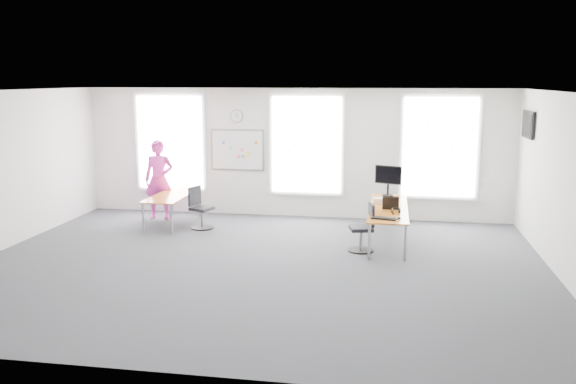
% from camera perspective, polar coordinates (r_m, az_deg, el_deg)
% --- Properties ---
extents(floor, '(10.00, 10.00, 0.00)m').
position_cam_1_polar(floor, '(10.69, -2.89, -6.92)').
color(floor, '#242429').
rests_on(floor, ground).
extents(ceiling, '(10.00, 10.00, 0.00)m').
position_cam_1_polar(ceiling, '(10.20, -3.05, 9.37)').
color(ceiling, silver).
rests_on(ceiling, ground).
extents(wall_back, '(10.00, 0.00, 10.00)m').
position_cam_1_polar(wall_back, '(14.23, 0.55, 3.66)').
color(wall_back, silver).
rests_on(wall_back, ground).
extents(wall_front, '(10.00, 0.00, 10.00)m').
position_cam_1_polar(wall_front, '(6.58, -10.61, -4.67)').
color(wall_front, silver).
rests_on(wall_front, ground).
extents(wall_right, '(0.00, 10.00, 10.00)m').
position_cam_1_polar(wall_right, '(10.46, 24.82, 0.18)').
color(wall_right, silver).
rests_on(wall_right, ground).
extents(window_left, '(1.60, 0.06, 2.20)m').
position_cam_1_polar(window_left, '(14.95, -10.93, 4.58)').
color(window_left, silver).
rests_on(window_left, wall_back).
extents(window_mid, '(1.60, 0.06, 2.20)m').
position_cam_1_polar(window_mid, '(14.13, 1.74, 4.43)').
color(window_mid, silver).
rests_on(window_mid, wall_back).
extents(window_right, '(1.60, 0.06, 2.20)m').
position_cam_1_polar(window_right, '(14.04, 13.99, 4.08)').
color(window_right, silver).
rests_on(window_right, wall_back).
extents(desk_right, '(0.75, 2.83, 0.69)m').
position_cam_1_polar(desk_right, '(12.30, 9.36, -1.61)').
color(desk_right, '#C3571F').
rests_on(desk_right, ground).
extents(desk_left, '(0.74, 1.85, 0.68)m').
position_cam_1_polar(desk_left, '(13.75, -10.86, -0.49)').
color(desk_left, '#C3571F').
rests_on(desk_left, ground).
extents(chair_right, '(0.50, 0.50, 0.91)m').
position_cam_1_polar(chair_right, '(11.55, 7.12, -3.60)').
color(chair_right, black).
rests_on(chair_right, ground).
extents(chair_left, '(0.53, 0.53, 0.91)m').
position_cam_1_polar(chair_left, '(13.36, -8.25, -1.69)').
color(chair_left, black).
rests_on(chair_left, ground).
extents(person, '(0.72, 0.52, 1.83)m').
position_cam_1_polar(person, '(14.37, -11.98, 1.14)').
color(person, '#D42F9F').
rests_on(person, ground).
extents(whiteboard, '(1.20, 0.03, 0.90)m').
position_cam_1_polar(whiteboard, '(14.47, -4.76, 3.94)').
color(whiteboard, white).
rests_on(whiteboard, wall_back).
extents(wall_clock, '(0.30, 0.04, 0.30)m').
position_cam_1_polar(wall_clock, '(14.40, -4.81, 7.11)').
color(wall_clock, gray).
rests_on(wall_clock, wall_back).
extents(tv, '(0.06, 0.90, 0.55)m').
position_cam_1_polar(tv, '(13.26, 21.57, 5.90)').
color(tv, black).
rests_on(tv, wall_right).
extents(keyboard, '(0.49, 0.28, 0.02)m').
position_cam_1_polar(keyboard, '(11.24, 8.97, -2.46)').
color(keyboard, black).
rests_on(keyboard, desk_right).
extents(mouse, '(0.09, 0.12, 0.04)m').
position_cam_1_polar(mouse, '(11.30, 10.36, -2.39)').
color(mouse, black).
rests_on(mouse, desk_right).
extents(lens_cap, '(0.07, 0.07, 0.01)m').
position_cam_1_polar(lens_cap, '(11.67, 9.81, -2.05)').
color(lens_cap, black).
rests_on(lens_cap, desk_right).
extents(headphones, '(0.17, 0.09, 0.10)m').
position_cam_1_polar(headphones, '(11.79, 10.03, -1.71)').
color(headphones, black).
rests_on(headphones, desk_right).
extents(laptop_sleeve, '(0.33, 0.20, 0.26)m').
position_cam_1_polar(laptop_sleeve, '(12.03, 9.58, -1.05)').
color(laptop_sleeve, black).
rests_on(laptop_sleeve, desk_right).
extents(paper_stack, '(0.36, 0.28, 0.11)m').
position_cam_1_polar(paper_stack, '(12.63, 8.69, -0.81)').
color(paper_stack, beige).
rests_on(paper_stack, desk_right).
extents(monitor, '(0.58, 0.26, 0.67)m').
position_cam_1_polar(monitor, '(13.40, 9.37, 1.32)').
color(monitor, black).
rests_on(monitor, desk_right).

